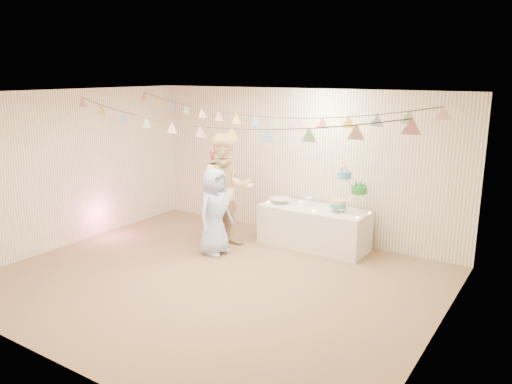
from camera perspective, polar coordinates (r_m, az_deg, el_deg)
The scene contains 24 objects.
floor at distance 7.20m, azimuth -4.89°, elevation -10.00°, with size 6.00×6.00×0.00m, color olive.
ceiling at distance 6.60m, azimuth -5.35°, elevation 11.15°, with size 6.00×6.00×0.00m, color white.
back_wall at distance 8.84m, azimuth 4.94°, elevation 3.29°, with size 6.00×6.00×0.00m, color white.
front_wall at distance 5.14m, azimuth -22.64°, elevation -5.35°, with size 6.00×6.00×0.00m, color white.
left_wall at distance 8.92m, azimuth -20.49°, elevation 2.56°, with size 5.00×5.00×0.00m, color white.
right_wall at distance 5.52m, azimuth 20.30°, elevation -3.86°, with size 5.00×5.00×0.00m, color white.
table at distance 8.42m, azimuth 6.62°, elevation -4.03°, with size 1.80×0.72×0.68m, color silver.
cake_stand at distance 8.04m, azimuth 10.43°, elevation 0.58°, with size 0.62×0.36×0.69m, color silver, non-canonical shape.
cake_bottom at distance 8.11m, azimuth 9.21°, elevation -1.14°, with size 0.31×0.31×0.15m, color #27A1B9, non-canonical shape.
cake_middle at distance 8.06m, azimuth 11.86°, elevation 0.62°, with size 0.27×0.27×0.22m, color #1C8125, non-canonical shape.
cake_top_tier at distance 7.98m, azimuth 10.03°, elevation 2.57°, with size 0.25×0.25×0.19m, color #4591D9, non-canonical shape.
platter at distance 8.55m, azimuth 2.72°, elevation -0.75°, with size 0.35×0.35×0.02m, color white.
posy at distance 8.38m, azimuth 6.02°, elevation -0.56°, with size 0.15×0.15×0.17m, color white, non-canonical shape.
person_adult_a at distance 8.57m, azimuth -4.11°, elevation -0.10°, with size 0.62×0.41×1.70m, color #C86968.
person_adult_b at distance 8.24m, azimuth -3.38°, elevation 0.09°, with size 0.93×0.72×1.91m, color beige.
person_child at distance 7.98m, azimuth -4.72°, elevation -2.25°, with size 0.69×0.45×1.40m, color #A9BEF0.
bunting_back at distance 7.51m, azimuth -0.03°, elevation 9.59°, with size 5.60×1.10×0.40m, color pink, non-canonical shape.
bunting_front at distance 6.47m, azimuth -6.41°, elevation 8.59°, with size 5.60×0.90×0.36m, color #72A5E5, non-canonical shape.
tealight_0 at distance 8.56m, azimuth 1.44°, elevation -1.17°, with size 0.04×0.04×0.03m, color #FFD88C.
tealight_1 at distance 8.63m, azimuth 5.14°, elevation -1.12°, with size 0.04×0.04×0.03m, color #FFD88C.
tealight_2 at distance 8.08m, azimuth 6.62°, elevation -2.16°, with size 0.04×0.04×0.03m, color #FFD88C.
tealight_3 at distance 8.37m, azimuth 9.50°, elevation -1.71°, with size 0.04×0.04×0.03m, color #FFD88C.
tealight_4 at distance 7.84m, azimuth 11.46°, elevation -2.85°, with size 0.04×0.04×0.03m, color #FFD88C.
tealight_5 at distance 8.11m, azimuth 12.86°, elevation -2.36°, with size 0.04×0.04×0.03m, color #FFD88C.
Camera 1 is at (4.09, -5.18, 2.88)m, focal length 35.00 mm.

